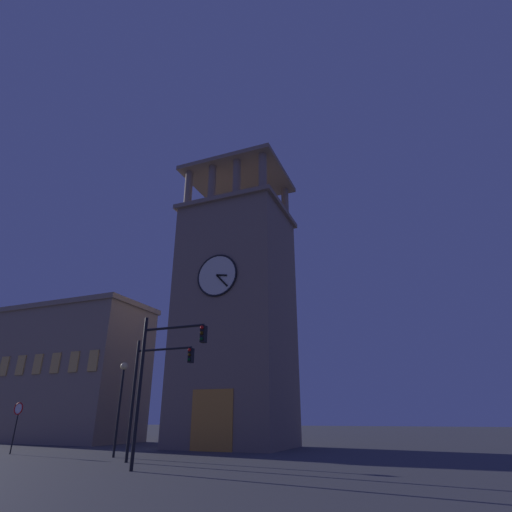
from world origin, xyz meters
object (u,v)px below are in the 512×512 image
object	(u,v)px
clocktower	(236,313)
adjacent_wing_building	(67,372)
traffic_signal_near	(152,379)
street_lamp	(121,390)
no_horn_sign	(18,413)
traffic_signal_mid	(159,367)

from	to	relation	value
clocktower	adjacent_wing_building	xyz separation A→B (m)	(18.85, -1.03, -3.93)
traffic_signal_near	street_lamp	xyz separation A→B (m)	(3.65, -2.06, -0.32)
no_horn_sign	street_lamp	bearing A→B (deg)	-174.96
adjacent_wing_building	street_lamp	world-z (taller)	adjacent_wing_building
clocktower	adjacent_wing_building	bearing A→B (deg)	-3.13
traffic_signal_near	no_horn_sign	size ratio (longest dim) A/B	2.00
adjacent_wing_building	no_horn_sign	world-z (taller)	adjacent_wing_building
street_lamp	no_horn_sign	xyz separation A→B (m)	(7.51, 0.66, -1.27)
adjacent_wing_building	traffic_signal_near	distance (m)	23.25
clocktower	adjacent_wing_building	world-z (taller)	clocktower
traffic_signal_near	no_horn_sign	world-z (taller)	traffic_signal_near
clocktower	traffic_signal_mid	world-z (taller)	clocktower
clocktower	traffic_signal_mid	xyz separation A→B (m)	(-2.93, 14.50, -6.05)
adjacent_wing_building	traffic_signal_mid	world-z (taller)	adjacent_wing_building
adjacent_wing_building	no_horn_sign	bearing A→B (deg)	126.04
traffic_signal_mid	no_horn_sign	world-z (taller)	traffic_signal_mid
traffic_signal_mid	street_lamp	distance (m)	7.83
clocktower	traffic_signal_mid	distance (m)	15.98
traffic_signal_mid	no_horn_sign	size ratio (longest dim) A/B	2.15
traffic_signal_mid	clocktower	bearing A→B (deg)	-78.57
adjacent_wing_building	no_horn_sign	size ratio (longest dim) A/B	5.09
traffic_signal_near	traffic_signal_mid	size ratio (longest dim) A/B	0.93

